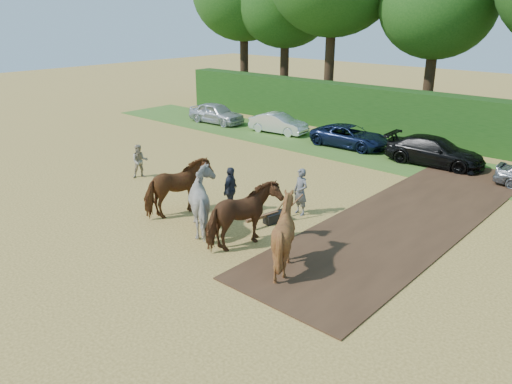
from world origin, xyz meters
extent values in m
plane|color=gold|center=(0.00, 0.00, 0.00)|extent=(120.00, 120.00, 0.00)
cube|color=#472D1C|center=(1.50, 7.00, 0.03)|extent=(4.50, 17.00, 0.05)
cube|color=#38601E|center=(0.00, 14.00, 0.01)|extent=(50.00, 5.00, 0.03)
cube|color=#14380F|center=(0.00, 18.50, 1.50)|extent=(46.00, 1.60, 3.00)
imported|color=#BDB494|center=(-10.42, 2.89, 0.81)|extent=(0.93, 0.99, 1.62)
imported|color=#292C37|center=(-4.07, 2.63, 0.93)|extent=(0.82, 1.18, 1.87)
imported|color=brown|center=(-5.40, 1.08, 1.11)|extent=(1.65, 2.80, 2.22)
imported|color=beige|center=(-3.49, 0.90, 1.11)|extent=(2.51, 2.25, 2.22)
imported|color=#572B1B|center=(-1.59, 0.72, 1.11)|extent=(1.65, 2.80, 2.22)
imported|color=brown|center=(0.31, 0.53, 1.11)|extent=(2.13, 2.31, 2.23)
cube|color=black|center=(-2.13, 3.07, 0.19)|extent=(0.53, 1.00, 0.37)
cube|color=brown|center=(-2.25, 2.45, 0.37)|extent=(0.37, 1.48, 0.11)
cylinder|color=brown|center=(-2.26, 3.69, 0.58)|extent=(0.11, 1.08, 0.78)
cylinder|color=brown|center=(-1.80, 3.60, 0.58)|extent=(0.40, 1.04, 0.78)
imported|color=gray|center=(-1.91, 4.32, 0.93)|extent=(0.75, 0.56, 1.86)
imported|color=#BBBCC3|center=(-16.63, 13.91, 0.73)|extent=(4.38, 1.96, 1.46)
imported|color=silver|center=(-11.38, 14.49, 0.65)|extent=(4.08, 1.83, 1.30)
imported|color=#121C3B|center=(-6.00, 14.53, 0.64)|extent=(4.71, 2.30, 1.29)
imported|color=black|center=(-0.80, 14.33, 0.73)|extent=(5.15, 2.35, 1.46)
cylinder|color=#382616|center=(-21.00, 21.50, 2.93)|extent=(0.70, 0.70, 5.85)
cylinder|color=#382616|center=(-17.00, 22.00, 2.70)|extent=(0.70, 0.70, 5.40)
ellipsoid|color=#163F11|center=(-17.00, 22.00, 8.32)|extent=(7.80, 7.80, 7.18)
cylinder|color=#382616|center=(-12.00, 21.00, 3.26)|extent=(0.70, 0.70, 6.53)
cylinder|color=#382616|center=(-5.00, 22.50, 2.59)|extent=(0.70, 0.70, 5.17)
ellipsoid|color=#163F11|center=(-5.00, 22.50, 7.95)|extent=(7.40, 7.40, 6.81)
camera|label=1|loc=(8.97, -10.42, 7.54)|focal=35.00mm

